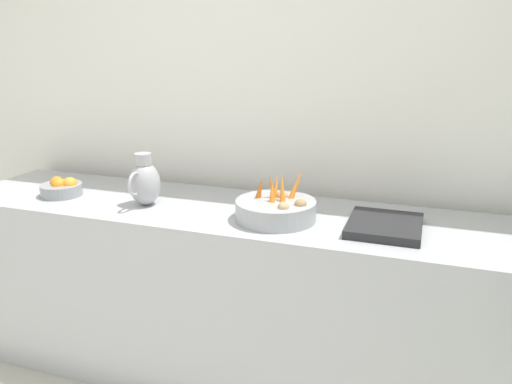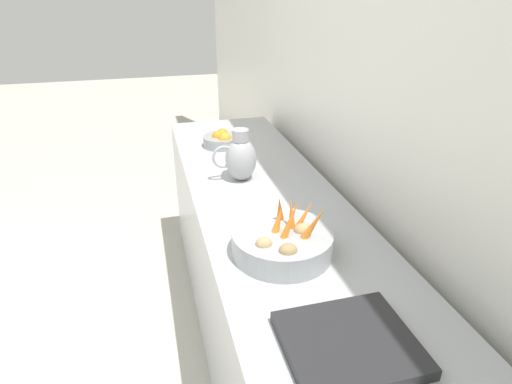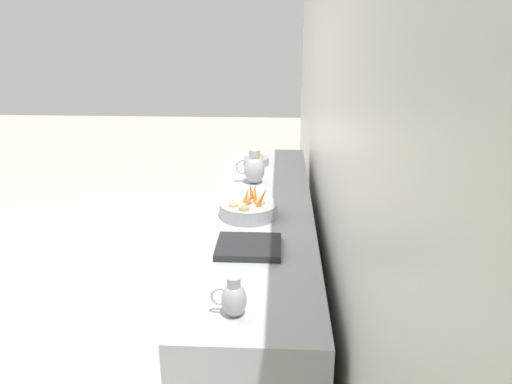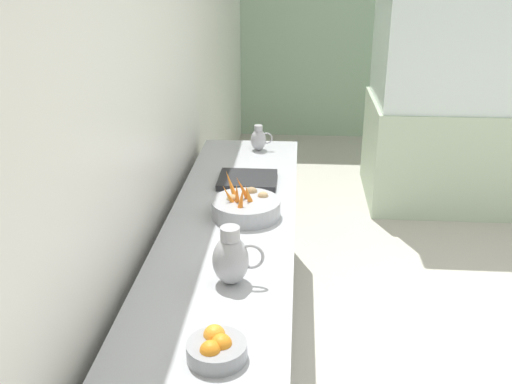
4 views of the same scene
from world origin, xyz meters
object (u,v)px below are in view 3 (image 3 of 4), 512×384
object	(u,v)px
vegetable_colander	(249,209)
orange_bowl	(257,160)
metal_pitcher_tall	(254,168)
metal_pitcher_short	(234,299)

from	to	relation	value
vegetable_colander	orange_bowl	bearing A→B (deg)	-89.71
metal_pitcher_tall	orange_bowl	bearing A→B (deg)	-89.57
vegetable_colander	orange_bowl	world-z (taller)	vegetable_colander
vegetable_colander	metal_pitcher_tall	world-z (taller)	metal_pitcher_tall
metal_pitcher_tall	metal_pitcher_short	distance (m)	1.74
vegetable_colander	orange_bowl	distance (m)	1.14
metal_pitcher_tall	metal_pitcher_short	world-z (taller)	metal_pitcher_tall
vegetable_colander	metal_pitcher_short	size ratio (longest dim) A/B	2.02
metal_pitcher_tall	metal_pitcher_short	xyz separation A→B (m)	(-0.01, 1.74, -0.03)
orange_bowl	metal_pitcher_tall	xyz separation A→B (m)	(-0.00, 0.49, 0.07)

